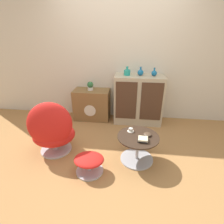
{
  "coord_description": "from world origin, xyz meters",
  "views": [
    {
      "loc": [
        0.26,
        -2.17,
        1.74
      ],
      "look_at": [
        -0.05,
        0.35,
        0.55
      ],
      "focal_mm": 28.0,
      "sensor_mm": 36.0,
      "label": 1
    }
  ],
  "objects_px": {
    "tv_console": "(92,104)",
    "egg_chair": "(52,130)",
    "vase_inner_left": "(140,72)",
    "coffee_table": "(137,147)",
    "vase_inner_right": "(154,73)",
    "vase_leftmost": "(127,72)",
    "bowl": "(147,134)",
    "potted_plant": "(90,86)",
    "sideboard": "(138,99)",
    "teacup": "(131,130)",
    "ottoman": "(89,162)",
    "book_stack": "(143,139)"
  },
  "relations": [
    {
      "from": "ottoman",
      "to": "bowl",
      "type": "distance_m",
      "value": 0.88
    },
    {
      "from": "vase_leftmost",
      "to": "vase_inner_left",
      "type": "xyz_separation_m",
      "value": [
        0.25,
        0.0,
        0.0
      ]
    },
    {
      "from": "vase_leftmost",
      "to": "bowl",
      "type": "xyz_separation_m",
      "value": [
        0.36,
        -1.2,
        -0.6
      ]
    },
    {
      "from": "sideboard",
      "to": "vase_inner_right",
      "type": "distance_m",
      "value": 0.6
    },
    {
      "from": "tv_console",
      "to": "vase_leftmost",
      "type": "distance_m",
      "value": 1.01
    },
    {
      "from": "sideboard",
      "to": "vase_inner_left",
      "type": "distance_m",
      "value": 0.54
    },
    {
      "from": "tv_console",
      "to": "teacup",
      "type": "relative_size",
      "value": 7.59
    },
    {
      "from": "teacup",
      "to": "potted_plant",
      "type": "bearing_deg",
      "value": 126.98
    },
    {
      "from": "tv_console",
      "to": "vase_inner_right",
      "type": "height_order",
      "value": "vase_inner_right"
    },
    {
      "from": "tv_console",
      "to": "vase_inner_right",
      "type": "xyz_separation_m",
      "value": [
        1.22,
        -0.02,
        0.7
      ]
    },
    {
      "from": "egg_chair",
      "to": "vase_inner_right",
      "type": "height_order",
      "value": "vase_inner_right"
    },
    {
      "from": "vase_inner_right",
      "to": "potted_plant",
      "type": "xyz_separation_m",
      "value": [
        -1.24,
        0.02,
        -0.3
      ]
    },
    {
      "from": "vase_leftmost",
      "to": "teacup",
      "type": "distance_m",
      "value": 1.27
    },
    {
      "from": "coffee_table",
      "to": "bowl",
      "type": "bearing_deg",
      "value": 14.6
    },
    {
      "from": "sideboard",
      "to": "tv_console",
      "type": "height_order",
      "value": "sideboard"
    },
    {
      "from": "book_stack",
      "to": "bowl",
      "type": "xyz_separation_m",
      "value": [
        0.07,
        0.14,
        -0.0
      ]
    },
    {
      "from": "vase_inner_left",
      "to": "potted_plant",
      "type": "bearing_deg",
      "value": 178.76
    },
    {
      "from": "coffee_table",
      "to": "vase_leftmost",
      "type": "relative_size",
      "value": 3.56
    },
    {
      "from": "coffee_table",
      "to": "vase_inner_right",
      "type": "height_order",
      "value": "vase_inner_right"
    },
    {
      "from": "ottoman",
      "to": "vase_inner_right",
      "type": "height_order",
      "value": "vase_inner_right"
    },
    {
      "from": "coffee_table",
      "to": "vase_inner_left",
      "type": "relative_size",
      "value": 3.6
    },
    {
      "from": "egg_chair",
      "to": "tv_console",
      "type": "bearing_deg",
      "value": 75.51
    },
    {
      "from": "bowl",
      "to": "potted_plant",
      "type": "bearing_deg",
      "value": 131.81
    },
    {
      "from": "vase_inner_left",
      "to": "teacup",
      "type": "distance_m",
      "value": 1.27
    },
    {
      "from": "tv_console",
      "to": "egg_chair",
      "type": "relative_size",
      "value": 0.84
    },
    {
      "from": "sideboard",
      "to": "tv_console",
      "type": "bearing_deg",
      "value": 178.53
    },
    {
      "from": "book_stack",
      "to": "tv_console",
      "type": "bearing_deg",
      "value": 126.53
    },
    {
      "from": "potted_plant",
      "to": "book_stack",
      "type": "relative_size",
      "value": 1.28
    },
    {
      "from": "sideboard",
      "to": "teacup",
      "type": "relative_size",
      "value": 10.0
    },
    {
      "from": "coffee_table",
      "to": "bowl",
      "type": "xyz_separation_m",
      "value": [
        0.13,
        0.03,
        0.19
      ]
    },
    {
      "from": "tv_console",
      "to": "bowl",
      "type": "xyz_separation_m",
      "value": [
        1.07,
        -1.22,
        0.11
      ]
    },
    {
      "from": "vase_leftmost",
      "to": "vase_inner_right",
      "type": "bearing_deg",
      "value": 0.0
    },
    {
      "from": "potted_plant",
      "to": "vase_inner_left",
      "type": "bearing_deg",
      "value": -1.24
    },
    {
      "from": "ottoman",
      "to": "potted_plant",
      "type": "relative_size",
      "value": 2.26
    },
    {
      "from": "tv_console",
      "to": "coffee_table",
      "type": "height_order",
      "value": "tv_console"
    },
    {
      "from": "bowl",
      "to": "tv_console",
      "type": "bearing_deg",
      "value": 131.37
    },
    {
      "from": "egg_chair",
      "to": "vase_inner_left",
      "type": "bearing_deg",
      "value": 43.37
    },
    {
      "from": "egg_chair",
      "to": "book_stack",
      "type": "relative_size",
      "value": 6.31
    },
    {
      "from": "coffee_table",
      "to": "vase_inner_left",
      "type": "height_order",
      "value": "vase_inner_left"
    },
    {
      "from": "potted_plant",
      "to": "coffee_table",
      "type": "bearing_deg",
      "value": -52.41
    },
    {
      "from": "bowl",
      "to": "book_stack",
      "type": "bearing_deg",
      "value": -117.2
    },
    {
      "from": "bowl",
      "to": "vase_inner_right",
      "type": "bearing_deg",
      "value": 83.16
    },
    {
      "from": "egg_chair",
      "to": "ottoman",
      "type": "xyz_separation_m",
      "value": [
        0.63,
        -0.34,
        -0.23
      ]
    },
    {
      "from": "egg_chair",
      "to": "vase_inner_right",
      "type": "bearing_deg",
      "value": 38.3
    },
    {
      "from": "vase_inner_left",
      "to": "coffee_table",
      "type": "bearing_deg",
      "value": -90.86
    },
    {
      "from": "ottoman",
      "to": "vase_inner_right",
      "type": "distance_m",
      "value": 1.99
    },
    {
      "from": "tv_console",
      "to": "teacup",
      "type": "xyz_separation_m",
      "value": [
        0.84,
        -1.14,
        0.11
      ]
    },
    {
      "from": "potted_plant",
      "to": "bowl",
      "type": "height_order",
      "value": "potted_plant"
    },
    {
      "from": "vase_inner_left",
      "to": "bowl",
      "type": "relative_size",
      "value": 1.46
    },
    {
      "from": "sideboard",
      "to": "book_stack",
      "type": "bearing_deg",
      "value": -88.08
    }
  ]
}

